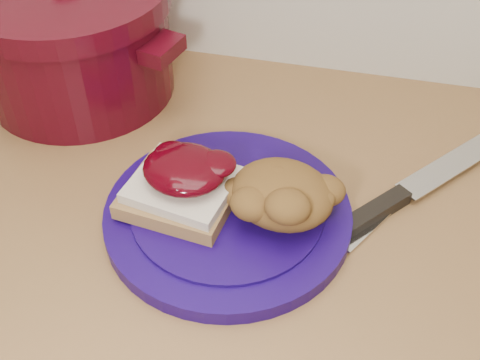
% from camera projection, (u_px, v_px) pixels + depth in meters
% --- Properties ---
extents(plate, '(0.35, 0.35, 0.02)m').
position_uv_depth(plate, '(228.00, 215.00, 0.71)').
color(plate, '#16054D').
rests_on(plate, wood_countertop).
extents(sandwich, '(0.14, 0.12, 0.06)m').
position_uv_depth(sandwich, '(182.00, 183.00, 0.69)').
color(sandwich, olive).
rests_on(sandwich, plate).
extents(stuffing_mound, '(0.14, 0.13, 0.06)m').
position_uv_depth(stuffing_mound, '(282.00, 194.00, 0.67)').
color(stuffing_mound, brown).
rests_on(stuffing_mound, plate).
extents(chef_knife, '(0.22, 0.26, 0.02)m').
position_uv_depth(chef_knife, '(395.00, 199.00, 0.73)').
color(chef_knife, black).
rests_on(chef_knife, wood_countertop).
extents(butter_knife, '(0.09, 0.14, 0.00)m').
position_uv_depth(butter_knife, '(385.00, 213.00, 0.72)').
color(butter_knife, silver).
rests_on(butter_knife, wood_countertop).
extents(dutch_oven, '(0.35, 0.35, 0.18)m').
position_uv_depth(dutch_oven, '(74.00, 39.00, 0.86)').
color(dutch_oven, '#3C060F').
rests_on(dutch_oven, wood_countertop).
extents(pepper_grinder, '(0.07, 0.07, 0.13)m').
position_uv_depth(pepper_grinder, '(54.00, 28.00, 0.91)').
color(pepper_grinder, black).
rests_on(pepper_grinder, wood_countertop).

